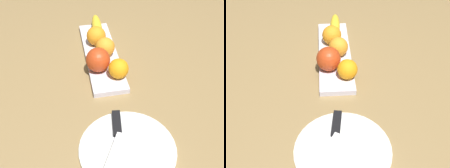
% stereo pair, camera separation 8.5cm
% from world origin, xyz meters
% --- Properties ---
extents(ground_plane, '(2.40, 2.40, 0.00)m').
position_xyz_m(ground_plane, '(0.00, 0.00, 0.00)').
color(ground_plane, olive).
extents(fruit_tray, '(0.43, 0.12, 0.02)m').
position_xyz_m(fruit_tray, '(0.03, 0.02, 0.01)').
color(fruit_tray, silver).
rests_on(fruit_tray, ground_plane).
extents(apple, '(0.08, 0.08, 0.08)m').
position_xyz_m(apple, '(0.13, -0.00, 0.06)').
color(apple, '#BC3C17').
rests_on(apple, fruit_tray).
extents(banana, '(0.20, 0.05, 0.04)m').
position_xyz_m(banana, '(-0.12, 0.03, 0.04)').
color(banana, yellow).
rests_on(banana, fruit_tray).
extents(orange_near_apple, '(0.07, 0.07, 0.07)m').
position_xyz_m(orange_near_apple, '(0.18, 0.06, 0.05)').
color(orange_near_apple, orange).
rests_on(orange_near_apple, fruit_tray).
extents(orange_near_banana, '(0.07, 0.07, 0.07)m').
position_xyz_m(orange_near_banana, '(0.05, 0.04, 0.05)').
color(orange_near_banana, orange).
rests_on(orange_near_banana, fruit_tray).
extents(orange_center, '(0.07, 0.07, 0.07)m').
position_xyz_m(orange_center, '(-0.03, 0.02, 0.06)').
color(orange_center, orange).
rests_on(orange_center, fruit_tray).
extents(dinner_plate, '(0.26, 0.26, 0.01)m').
position_xyz_m(dinner_plate, '(0.46, 0.02, 0.01)').
color(dinner_plate, white).
rests_on(dinner_plate, ground_plane).
extents(folded_napkin, '(0.15, 0.15, 0.02)m').
position_xyz_m(folded_napkin, '(0.49, 0.02, 0.02)').
color(folded_napkin, white).
rests_on(folded_napkin, dinner_plate).
extents(knife, '(0.18, 0.05, 0.01)m').
position_xyz_m(knife, '(0.39, 0.01, 0.02)').
color(knife, silver).
rests_on(knife, dinner_plate).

